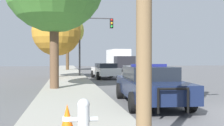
{
  "coord_description": "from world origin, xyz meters",
  "views": [
    {
      "loc": [
        -5.4,
        -7.54,
        1.71
      ],
      "look_at": [
        -1.77,
        14.21,
        1.35
      ],
      "focal_mm": 45.0,
      "sensor_mm": 36.0,
      "label": 1
    }
  ],
  "objects_px": {
    "fire_hydrant": "(84,117)",
    "tree_sidewalk_mid": "(57,32)",
    "traffic_light": "(93,34)",
    "box_truck": "(119,59)",
    "police_car": "(150,84)",
    "car_background_midblock": "(105,70)",
    "traffic_cone": "(67,120)",
    "tree_sidewalk_far": "(67,31)"
  },
  "relations": [
    {
      "from": "box_truck",
      "to": "tree_sidewalk_mid",
      "type": "height_order",
      "value": "tree_sidewalk_mid"
    },
    {
      "from": "car_background_midblock",
      "to": "box_truck",
      "type": "xyz_separation_m",
      "value": [
        4.02,
        14.54,
        0.88
      ]
    },
    {
      "from": "box_truck",
      "to": "tree_sidewalk_far",
      "type": "xyz_separation_m",
      "value": [
        -7.07,
        1.27,
        3.97
      ]
    },
    {
      "from": "police_car",
      "to": "fire_hydrant",
      "type": "relative_size",
      "value": 6.67
    },
    {
      "from": "box_truck",
      "to": "traffic_cone",
      "type": "relative_size",
      "value": 11.36
    },
    {
      "from": "fire_hydrant",
      "to": "tree_sidewalk_far",
      "type": "xyz_separation_m",
      "value": [
        -0.05,
        33.8,
        5.0
      ]
    },
    {
      "from": "car_background_midblock",
      "to": "traffic_cone",
      "type": "bearing_deg",
      "value": -105.19
    },
    {
      "from": "car_background_midblock",
      "to": "traffic_cone",
      "type": "height_order",
      "value": "car_background_midblock"
    },
    {
      "from": "fire_hydrant",
      "to": "tree_sidewalk_mid",
      "type": "height_order",
      "value": "tree_sidewalk_mid"
    },
    {
      "from": "traffic_cone",
      "to": "car_background_midblock",
      "type": "bearing_deg",
      "value": 79.4
    },
    {
      "from": "fire_hydrant",
      "to": "tree_sidewalk_mid",
      "type": "distance_m",
      "value": 19.1
    },
    {
      "from": "box_truck",
      "to": "tree_sidewalk_mid",
      "type": "relative_size",
      "value": 1.24
    },
    {
      "from": "police_car",
      "to": "traffic_cone",
      "type": "bearing_deg",
      "value": 57.99
    },
    {
      "from": "tree_sidewalk_mid",
      "to": "traffic_light",
      "type": "bearing_deg",
      "value": 20.46
    },
    {
      "from": "traffic_light",
      "to": "box_truck",
      "type": "xyz_separation_m",
      "value": [
        4.89,
        12.58,
        -2.31
      ]
    },
    {
      "from": "tree_sidewalk_far",
      "to": "traffic_light",
      "type": "bearing_deg",
      "value": -81.09
    },
    {
      "from": "police_car",
      "to": "traffic_light",
      "type": "xyz_separation_m",
      "value": [
        -0.65,
        15.35,
        3.14
      ]
    },
    {
      "from": "traffic_light",
      "to": "traffic_cone",
      "type": "xyz_separation_m",
      "value": [
        -2.44,
        -19.68,
        -3.43
      ]
    },
    {
      "from": "traffic_light",
      "to": "tree_sidewalk_mid",
      "type": "xyz_separation_m",
      "value": [
        -3.2,
        -1.19,
        0.1
      ]
    },
    {
      "from": "police_car",
      "to": "tree_sidewalk_mid",
      "type": "distance_m",
      "value": 15.02
    },
    {
      "from": "box_truck",
      "to": "tree_sidewalk_far",
      "type": "distance_m",
      "value": 8.21
    },
    {
      "from": "police_car",
      "to": "tree_sidewalk_far",
      "type": "bearing_deg",
      "value": -81.01
    },
    {
      "from": "fire_hydrant",
      "to": "traffic_cone",
      "type": "height_order",
      "value": "fire_hydrant"
    },
    {
      "from": "box_truck",
      "to": "traffic_light",
      "type": "bearing_deg",
      "value": 66.31
    },
    {
      "from": "tree_sidewalk_mid",
      "to": "traffic_cone",
      "type": "relative_size",
      "value": 9.16
    },
    {
      "from": "fire_hydrant",
      "to": "traffic_cone",
      "type": "relative_size",
      "value": 1.23
    },
    {
      "from": "traffic_light",
      "to": "tree_sidewalk_mid",
      "type": "height_order",
      "value": "tree_sidewalk_mid"
    },
    {
      "from": "traffic_light",
      "to": "police_car",
      "type": "bearing_deg",
      "value": -87.57
    },
    {
      "from": "tree_sidewalk_far",
      "to": "box_truck",
      "type": "bearing_deg",
      "value": -10.18
    },
    {
      "from": "box_truck",
      "to": "traffic_cone",
      "type": "distance_m",
      "value": 33.1
    },
    {
      "from": "tree_sidewalk_far",
      "to": "tree_sidewalk_mid",
      "type": "xyz_separation_m",
      "value": [
        -1.02,
        -15.04,
        -1.56
      ]
    },
    {
      "from": "tree_sidewalk_far",
      "to": "police_car",
      "type": "bearing_deg",
      "value": -84.48
    },
    {
      "from": "police_car",
      "to": "tree_sidewalk_far",
      "type": "xyz_separation_m",
      "value": [
        -2.82,
        29.19,
        4.8
      ]
    },
    {
      "from": "traffic_light",
      "to": "tree_sidewalk_far",
      "type": "xyz_separation_m",
      "value": [
        -2.17,
        13.85,
        1.66
      ]
    },
    {
      "from": "traffic_light",
      "to": "tree_sidewalk_far",
      "type": "distance_m",
      "value": 14.11
    },
    {
      "from": "traffic_light",
      "to": "box_truck",
      "type": "bearing_deg",
      "value": 68.74
    },
    {
      "from": "tree_sidewalk_mid",
      "to": "box_truck",
      "type": "bearing_deg",
      "value": 59.56
    },
    {
      "from": "fire_hydrant",
      "to": "tree_sidewalk_mid",
      "type": "bearing_deg",
      "value": 93.27
    },
    {
      "from": "tree_sidewalk_far",
      "to": "traffic_cone",
      "type": "bearing_deg",
      "value": -90.46
    },
    {
      "from": "tree_sidewalk_far",
      "to": "tree_sidewalk_mid",
      "type": "bearing_deg",
      "value": -93.9
    },
    {
      "from": "fire_hydrant",
      "to": "car_background_midblock",
      "type": "xyz_separation_m",
      "value": [
        3.0,
        17.98,
        0.15
      ]
    },
    {
      "from": "car_background_midblock",
      "to": "traffic_cone",
      "type": "xyz_separation_m",
      "value": [
        -3.31,
        -17.72,
        -0.25
      ]
    }
  ]
}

